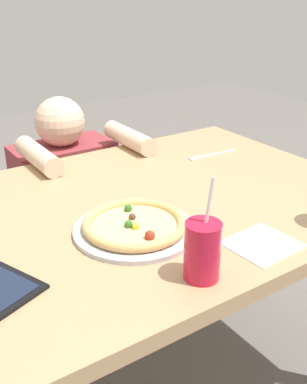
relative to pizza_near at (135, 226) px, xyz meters
The scene contains 6 objects.
dining_table 0.21m from the pizza_near, 52.51° to the left, with size 1.36×0.94×0.75m.
pizza_near is the anchor object (origin of this frame).
drink_cup_colored 0.25m from the pizza_near, 86.51° to the right, with size 0.08×0.08×0.23m.
paper_napkin 0.32m from the pizza_near, 45.29° to the right, with size 0.16×0.14×0.00m, color white.
fork 0.62m from the pizza_near, 31.79° to the left, with size 0.20×0.03×0.00m.
diner_seated 0.89m from the pizza_near, 79.37° to the left, with size 0.43×0.53×0.92m.
Camera 1 is at (-0.63, -1.00, 1.32)m, focal length 43.04 mm.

